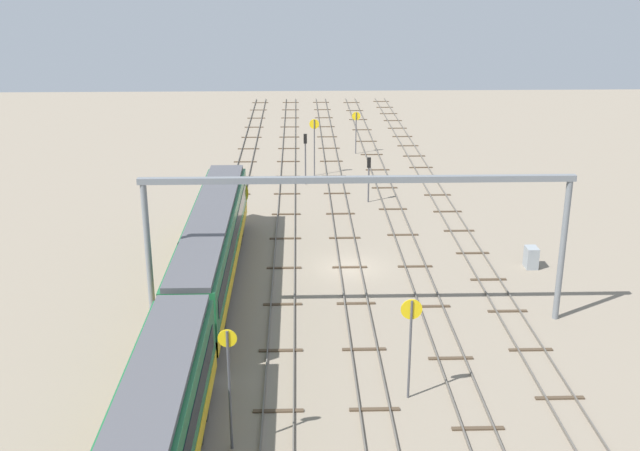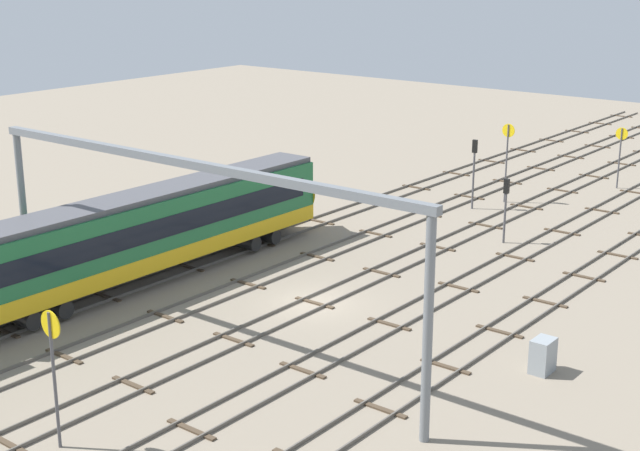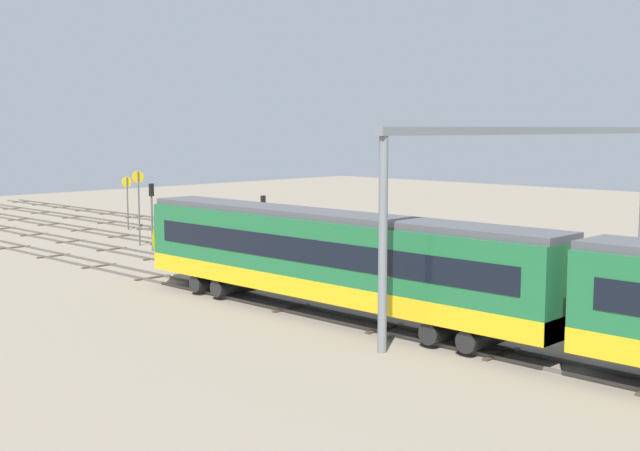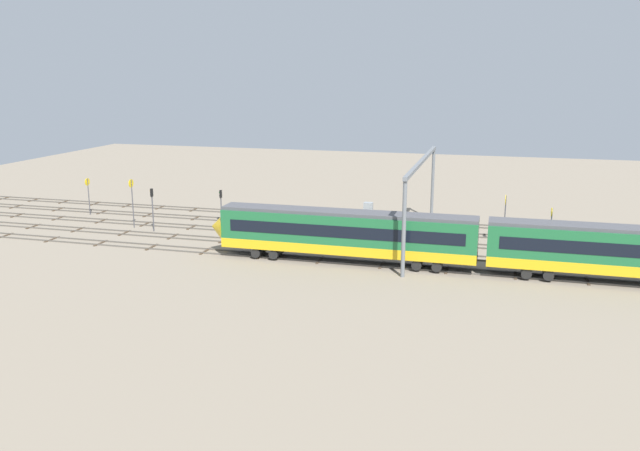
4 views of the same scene
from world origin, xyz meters
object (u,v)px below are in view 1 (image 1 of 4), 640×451
Objects in this scene: overhead_gantry at (358,209)px; speed_sign_near_foreground at (356,126)px; speed_sign_distant_end at (314,139)px; relay_cabinet at (531,257)px; speed_sign_mid_trackside at (229,376)px; signal_light_trackside_departure at (305,152)px; speed_sign_far_trackside at (411,333)px; signal_light_trackside_approach at (369,173)px.

overhead_gantry is 41.87m from speed_sign_near_foreground.
relay_cabinet is (-24.52, -14.48, -2.92)m from speed_sign_distant_end.
speed_sign_near_foreground reaches higher than relay_cabinet.
speed_sign_near_foreground is 0.81× the size of speed_sign_mid_trackside.
signal_light_trackside_departure is at bearing 35.62° from relay_cabinet.
speed_sign_distant_end is 28.63m from relay_cabinet.
speed_sign_mid_trackside is 1.10× the size of speed_sign_far_trackside.
speed_sign_far_trackside is 32.12m from signal_light_trackside_approach.
overhead_gantry is 6.06× the size of signal_light_trackside_approach.
speed_sign_mid_trackside is at bearing 152.89° from overhead_gantry.
speed_sign_mid_trackside is 1.02× the size of speed_sign_distant_end.
signal_light_trackside_departure is (-12.09, 5.68, 0.12)m from speed_sign_near_foreground.
speed_sign_mid_trackside reaches higher than signal_light_trackside_departure.
signal_light_trackside_departure is at bearing -5.04° from speed_sign_mid_trackside.
speed_sign_far_trackside is at bearing -167.17° from overhead_gantry.
speed_sign_mid_trackside is 1.18× the size of signal_light_trackside_departure.
speed_sign_distant_end is 1.16× the size of signal_light_trackside_departure.
relay_cabinet is at bearing -149.44° from speed_sign_distant_end.
relay_cabinet is at bearing -33.32° from speed_sign_far_trackside.
overhead_gantry reaches higher than signal_light_trackside_departure.
signal_light_trackside_departure is (37.95, 4.57, -0.30)m from speed_sign_far_trackside.
signal_light_trackside_approach is (-17.95, 0.20, -0.39)m from speed_sign_near_foreground.
signal_light_trackside_departure is at bearing 43.07° from signal_light_trackside_approach.
overhead_gantry is 24.18m from signal_light_trackside_approach.
speed_sign_mid_trackside is at bearing 165.72° from signal_light_trackside_approach.
speed_sign_distant_end is at bearing -5.86° from speed_sign_mid_trackside.
signal_light_trackside_approach is (-8.89, -4.56, -1.00)m from speed_sign_distant_end.
relay_cabinet is (-21.49, -15.40, -2.42)m from signal_light_trackside_departure.
speed_sign_far_trackside reaches higher than relay_cabinet.
speed_sign_near_foreground is 17.95m from signal_light_trackside_approach.
speed_sign_distant_end is at bearing 30.56° from relay_cabinet.
signal_light_trackside_approach is 2.69× the size of relay_cabinet.
overhead_gantry is 4.25× the size of speed_sign_mid_trackside.
signal_light_trackside_approach reaches higher than relay_cabinet.
speed_sign_near_foreground is 54.77m from speed_sign_mid_trackside.
speed_sign_far_trackside is 38.22m from signal_light_trackside_departure.
relay_cabinet is (20.38, -19.09, -2.83)m from speed_sign_mid_trackside.
speed_sign_mid_trackside is 45.14m from speed_sign_distant_end.
speed_sign_distant_end reaches higher than speed_sign_far_trackside.
speed_sign_far_trackside is 41.15m from speed_sign_distant_end.
speed_sign_near_foreground is (41.57, -3.03, -3.90)m from overhead_gantry.
speed_sign_far_trackside is (3.91, -8.27, -0.10)m from speed_sign_mid_trackside.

